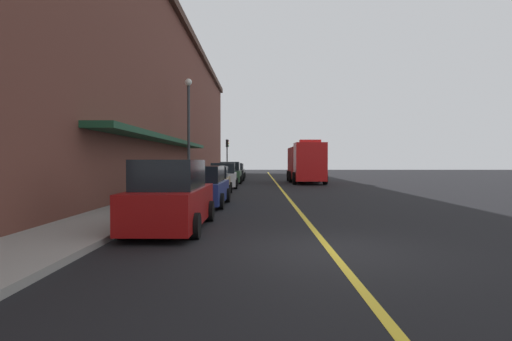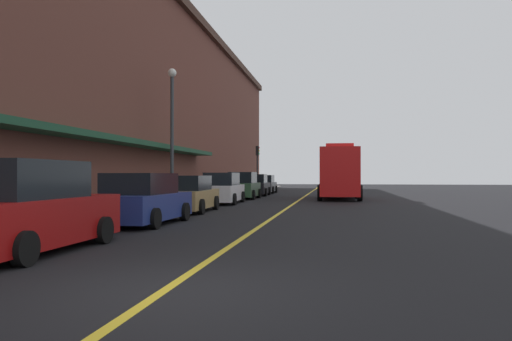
{
  "view_description": "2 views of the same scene",
  "coord_description": "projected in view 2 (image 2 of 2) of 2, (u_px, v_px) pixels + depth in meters",
  "views": [
    {
      "loc": [
        -1.52,
        -8.86,
        1.89
      ],
      "look_at": [
        -1.74,
        26.71,
        1.08
      ],
      "focal_mm": 29.42,
      "sensor_mm": 36.0,
      "label": 1
    },
    {
      "loc": [
        2.38,
        -6.77,
        1.62
      ],
      "look_at": [
        -2.6,
        23.95,
        1.9
      ],
      "focal_mm": 34.94,
      "sensor_mm": 36.0,
      "label": 2
    }
  ],
  "objects": [
    {
      "name": "ground_plane",
      "position": [
        299.0,
        200.0,
        31.73
      ],
      "size": [
        112.0,
        112.0,
        0.0
      ],
      "primitive_type": "plane",
      "color": "black"
    },
    {
      "name": "sidewalk_left",
      "position": [
        205.0,
        198.0,
        32.72
      ],
      "size": [
        2.4,
        70.0,
        0.15
      ],
      "primitive_type": "cube",
      "color": "gray",
      "rests_on": "ground"
    },
    {
      "name": "lane_center_stripe",
      "position": [
        299.0,
        200.0,
        31.73
      ],
      "size": [
        0.16,
        70.0,
        0.01
      ],
      "primitive_type": "cube",
      "color": "gold",
      "rests_on": "ground"
    },
    {
      "name": "brick_building_left",
      "position": [
        92.0,
        101.0,
        32.98
      ],
      "size": [
        13.67,
        64.0,
        12.98
      ],
      "color": "brown",
      "rests_on": "ground"
    },
    {
      "name": "parked_car_0",
      "position": [
        29.0,
        210.0,
        10.32
      ],
      "size": [
        1.98,
        4.84,
        1.92
      ],
      "rotation": [
        0.0,
        0.0,
        1.57
      ],
      "color": "maroon",
      "rests_on": "ground"
    },
    {
      "name": "parked_car_1",
      "position": [
        143.0,
        200.0,
        16.34
      ],
      "size": [
        2.19,
        4.58,
        1.68
      ],
      "rotation": [
        0.0,
        0.0,
        1.55
      ],
      "color": "navy",
      "rests_on": "ground"
    },
    {
      "name": "parked_car_2",
      "position": [
        189.0,
        195.0,
        21.81
      ],
      "size": [
        2.09,
        4.7,
        1.6
      ],
      "rotation": [
        0.0,
        0.0,
        1.6
      ],
      "color": "#A5844C",
      "rests_on": "ground"
    },
    {
      "name": "parked_car_3",
      "position": [
        222.0,
        189.0,
        28.13
      ],
      "size": [
        2.14,
        4.94,
        1.75
      ],
      "rotation": [
        0.0,
        0.0,
        1.61
      ],
      "color": "silver",
      "rests_on": "ground"
    },
    {
      "name": "parked_car_4",
      "position": [
        243.0,
        186.0,
        33.92
      ],
      "size": [
        2.02,
        4.34,
        1.82
      ],
      "rotation": [
        0.0,
        0.0,
        1.58
      ],
      "color": "#2D5133",
      "rests_on": "ground"
    },
    {
      "name": "parked_car_5",
      "position": [
        255.0,
        186.0,
        39.16
      ],
      "size": [
        2.19,
        4.6,
        1.68
      ],
      "rotation": [
        0.0,
        0.0,
        1.6
      ],
      "color": "black",
      "rests_on": "ground"
    },
    {
      "name": "parked_car_6",
      "position": [
        264.0,
        185.0,
        44.33
      ],
      "size": [
        2.11,
        4.19,
        1.61
      ],
      "rotation": [
        0.0,
        0.0,
        1.58
      ],
      "color": "#595B60",
      "rests_on": "ground"
    },
    {
      "name": "fire_truck",
      "position": [
        339.0,
        174.0,
        33.81
      ],
      "size": [
        2.81,
        8.45,
        3.57
      ],
      "rotation": [
        0.0,
        0.0,
        -1.56
      ],
      "color": "red",
      "rests_on": "ground"
    },
    {
      "name": "parking_meter_0",
      "position": [
        155.0,
        188.0,
        21.48
      ],
      "size": [
        0.14,
        0.18,
        1.33
      ],
      "color": "#4C4C51",
      "rests_on": "sidewalk_left"
    },
    {
      "name": "parking_meter_1",
      "position": [
        232.0,
        182.0,
        37.24
      ],
      "size": [
        0.14,
        0.18,
        1.33
      ],
      "color": "#4C4C51",
      "rests_on": "sidewalk_left"
    },
    {
      "name": "parking_meter_2",
      "position": [
        240.0,
        182.0,
        40.25
      ],
      "size": [
        0.14,
        0.18,
        1.33
      ],
      "color": "#4C4C51",
      "rests_on": "sidewalk_left"
    },
    {
      "name": "parking_meter_3",
      "position": [
        250.0,
        181.0,
        44.91
      ],
      "size": [
        0.14,
        0.18,
        1.33
      ],
      "color": "#4C4C51",
      "rests_on": "sidewalk_left"
    },
    {
      "name": "street_lamp_left",
      "position": [
        172.0,
        121.0,
        25.51
      ],
      "size": [
        0.44,
        0.44,
        6.94
      ],
      "color": "#33383D",
      "rests_on": "sidewalk_left"
    },
    {
      "name": "traffic_light_near",
      "position": [
        257.0,
        159.0,
        48.78
      ],
      "size": [
        0.38,
        0.36,
        4.3
      ],
      "color": "#232326",
      "rests_on": "sidewalk_left"
    }
  ]
}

